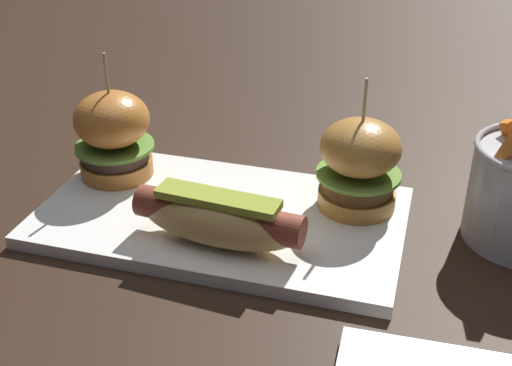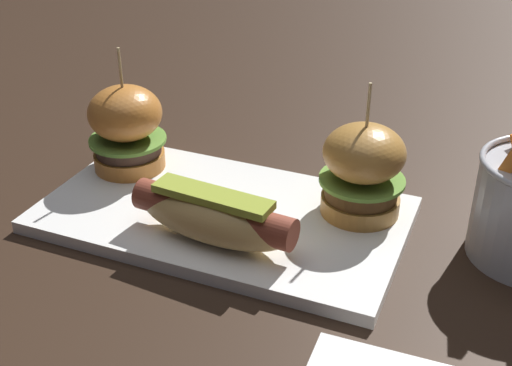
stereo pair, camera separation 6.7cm
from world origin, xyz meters
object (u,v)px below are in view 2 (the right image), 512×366
object	(u,v)px
platter_main	(223,215)
hot_dog	(213,216)
slider_left	(126,127)
slider_right	(363,170)

from	to	relation	value
platter_main	hot_dog	distance (m)	0.07
slider_left	slider_right	bearing A→B (deg)	1.37
platter_main	slider_right	bearing A→B (deg)	21.03
platter_main	hot_dog	bearing A→B (deg)	-73.39
hot_dog	slider_left	xyz separation A→B (m)	(-0.16, 0.10, 0.02)
platter_main	hot_dog	xyz separation A→B (m)	(0.02, -0.05, 0.03)
hot_dog	slider_right	size ratio (longest dim) A/B	1.20
slider_left	platter_main	bearing A→B (deg)	-17.55
slider_right	hot_dog	bearing A→B (deg)	-137.82
platter_main	slider_right	size ratio (longest dim) A/B	2.66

